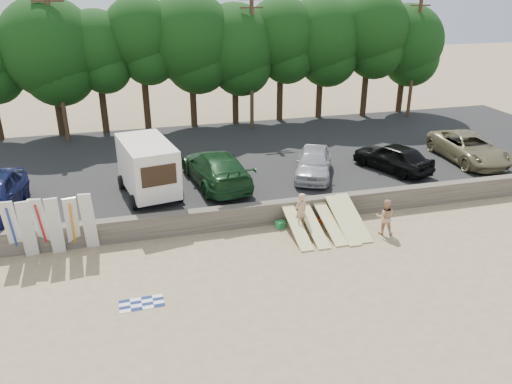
# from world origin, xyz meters

# --- Properties ---
(ground) EXTENTS (120.00, 120.00, 0.00)m
(ground) POSITION_xyz_m (0.00, 0.00, 0.00)
(ground) COLOR tan
(ground) RESTS_ON ground
(seawall) EXTENTS (44.00, 0.50, 1.00)m
(seawall) POSITION_xyz_m (0.00, 3.00, 0.50)
(seawall) COLOR #6B6356
(seawall) RESTS_ON ground
(parking_lot) EXTENTS (44.00, 14.50, 0.70)m
(parking_lot) POSITION_xyz_m (0.00, 10.50, 0.35)
(parking_lot) COLOR #282828
(parking_lot) RESTS_ON ground
(treeline) EXTENTS (33.42, 6.26, 8.94)m
(treeline) POSITION_xyz_m (0.41, 17.55, 6.38)
(treeline) COLOR #382616
(treeline) RESTS_ON parking_lot
(utility_poles) EXTENTS (25.80, 0.26, 9.00)m
(utility_poles) POSITION_xyz_m (2.00, 16.00, 5.43)
(utility_poles) COLOR #473321
(utility_poles) RESTS_ON parking_lot
(box_trailer) EXTENTS (2.91, 4.38, 2.60)m
(box_trailer) POSITION_xyz_m (-5.59, 5.98, 2.16)
(box_trailer) COLOR silver
(box_trailer) RESTS_ON parking_lot
(car_1) EXTENTS (3.10, 6.03, 1.68)m
(car_1) POSITION_xyz_m (-2.29, 6.52, 1.54)
(car_1) COLOR #14381A
(car_1) RESTS_ON parking_lot
(car_2) EXTENTS (3.38, 4.69, 1.48)m
(car_2) POSITION_xyz_m (2.79, 6.29, 1.44)
(car_2) COLOR #AEADB3
(car_2) RESTS_ON parking_lot
(car_3) EXTENTS (3.41, 4.75, 1.50)m
(car_3) POSITION_xyz_m (7.16, 6.03, 1.45)
(car_3) COLOR black
(car_3) RESTS_ON parking_lot
(car_4) EXTENTS (2.79, 5.59, 1.52)m
(car_4) POSITION_xyz_m (12.05, 6.32, 1.46)
(car_4) COLOR olive
(car_4) RESTS_ON parking_lot
(surfboard_upright_0) EXTENTS (0.51, 0.68, 2.54)m
(surfboard_upright_0) POSITION_xyz_m (-11.01, 2.61, 1.27)
(surfboard_upright_0) COLOR silver
(surfboard_upright_0) RESTS_ON ground
(surfboard_upright_1) EXTENTS (0.58, 0.65, 2.56)m
(surfboard_upright_1) POSITION_xyz_m (-10.43, 2.38, 1.28)
(surfboard_upright_1) COLOR silver
(surfboard_upright_1) RESTS_ON ground
(surfboard_upright_2) EXTENTS (0.61, 0.75, 2.54)m
(surfboard_upright_2) POSITION_xyz_m (-9.95, 2.62, 1.27)
(surfboard_upright_2) COLOR silver
(surfboard_upright_2) RESTS_ON ground
(surfboard_upright_3) EXTENTS (0.56, 0.58, 2.57)m
(surfboard_upright_3) POSITION_xyz_m (-9.43, 2.38, 1.28)
(surfboard_upright_3) COLOR silver
(surfboard_upright_3) RESTS_ON ground
(surfboard_upright_4) EXTENTS (0.63, 0.89, 2.50)m
(surfboard_upright_4) POSITION_xyz_m (-8.81, 2.54, 1.25)
(surfboard_upright_4) COLOR silver
(surfboard_upright_4) RESTS_ON ground
(surfboard_upright_5) EXTENTS (0.54, 0.59, 2.56)m
(surfboard_upright_5) POSITION_xyz_m (-8.18, 2.52, 1.28)
(surfboard_upright_5) COLOR silver
(surfboard_upright_5) RESTS_ON ground
(surfboard_low_0) EXTENTS (0.56, 2.89, 0.95)m
(surfboard_low_0) POSITION_xyz_m (0.22, 1.51, 0.47)
(surfboard_low_0) COLOR beige
(surfboard_low_0) RESTS_ON ground
(surfboard_low_1) EXTENTS (0.56, 2.90, 0.90)m
(surfboard_low_1) POSITION_xyz_m (0.95, 1.49, 0.45)
(surfboard_low_1) COLOR beige
(surfboard_low_1) RESTS_ON ground
(surfboard_low_2) EXTENTS (0.56, 2.90, 0.90)m
(surfboard_low_2) POSITION_xyz_m (1.73, 1.54, 0.45)
(surfboard_low_2) COLOR beige
(surfboard_low_2) RESTS_ON ground
(surfboard_low_3) EXTENTS (0.56, 2.83, 1.12)m
(surfboard_low_3) POSITION_xyz_m (2.28, 1.38, 0.56)
(surfboard_low_3) COLOR beige
(surfboard_low_3) RESTS_ON ground
(surfboard_low_4) EXTENTS (0.56, 2.84, 1.11)m
(surfboard_low_4) POSITION_xyz_m (2.86, 1.50, 0.55)
(surfboard_low_4) COLOR beige
(surfboard_low_4) RESTS_ON ground
(beachgoer_a) EXTENTS (0.73, 0.59, 1.73)m
(beachgoer_a) POSITION_xyz_m (0.58, 2.03, 0.86)
(beachgoer_a) COLOR tan
(beachgoer_a) RESTS_ON ground
(beachgoer_b) EXTENTS (0.95, 0.86, 1.60)m
(beachgoer_b) POSITION_xyz_m (3.93, 0.73, 0.80)
(beachgoer_b) COLOR tan
(beachgoer_b) RESTS_ON ground
(cooler) EXTENTS (0.47, 0.43, 0.32)m
(cooler) POSITION_xyz_m (-0.21, 2.40, 0.16)
(cooler) COLOR #28934D
(cooler) RESTS_ON ground
(gear_bag) EXTENTS (0.36, 0.33, 0.22)m
(gear_bag) POSITION_xyz_m (1.62, 2.38, 0.11)
(gear_bag) COLOR #C94017
(gear_bag) RESTS_ON ground
(beach_towel) EXTENTS (1.54, 1.54, 0.00)m
(beach_towel) POSITION_xyz_m (-6.45, -1.76, 0.01)
(beach_towel) COLOR white
(beach_towel) RESTS_ON ground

